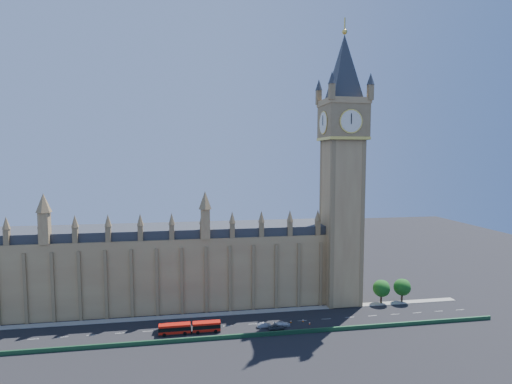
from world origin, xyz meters
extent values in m
plane|color=black|center=(0.00, 0.00, 0.00)|extent=(400.00, 400.00, 0.00)
cube|color=#9A744A|center=(-25.00, 22.00, 12.50)|extent=(120.00, 20.00, 25.00)
cube|color=#2D3035|center=(-25.00, 22.00, 26.50)|extent=(120.00, 18.00, 3.00)
cube|color=#9A744A|center=(38.00, 14.00, 29.00)|extent=(12.00, 12.00, 58.00)
cube|color=olive|center=(38.00, 14.00, 64.00)|extent=(14.00, 14.00, 12.00)
cylinder|color=silver|center=(38.00, 6.85, 64.00)|extent=(7.20, 0.30, 7.20)
cube|color=#9A744A|center=(38.00, 14.00, 71.00)|extent=(14.50, 14.50, 2.00)
pyramid|color=#2D3035|center=(38.00, 14.00, 94.00)|extent=(20.59, 20.59, 22.00)
sphere|color=#F2C64C|center=(38.00, 14.00, 94.80)|extent=(1.80, 1.80, 1.80)
cube|color=#1E4C2D|center=(0.00, -9.00, 0.60)|extent=(160.00, 0.60, 1.20)
cube|color=gray|center=(0.00, 9.50, 0.08)|extent=(160.00, 3.00, 0.16)
cylinder|color=#382619|center=(52.00, 10.00, 2.00)|extent=(0.70, 0.70, 4.00)
sphere|color=#124512|center=(52.00, 10.00, 5.50)|extent=(6.00, 6.00, 6.00)
sphere|color=#124512|center=(52.80, 10.30, 6.10)|extent=(4.38, 4.38, 4.38)
cylinder|color=#382619|center=(60.00, 10.00, 2.00)|extent=(0.70, 0.70, 4.00)
sphere|color=#124512|center=(60.00, 10.00, 5.50)|extent=(6.00, 6.00, 6.00)
sphere|color=#124512|center=(60.80, 10.30, 6.10)|extent=(4.38, 4.38, 4.38)
cube|color=red|center=(-19.92, -3.37, 1.54)|extent=(9.24, 2.59, 3.08)
cube|color=red|center=(-10.58, -3.34, 1.54)|extent=(8.22, 2.59, 3.08)
cube|color=black|center=(-19.92, -3.37, 1.91)|extent=(9.29, 2.64, 1.17)
cube|color=black|center=(-10.58, -3.34, 1.91)|extent=(8.27, 2.64, 1.17)
cylinder|color=black|center=(-15.51, -3.36, 1.39)|extent=(0.82, 2.47, 2.46)
cylinder|color=black|center=(-22.87, -4.66, 0.51)|extent=(1.03, 0.31, 1.03)
cylinder|color=black|center=(-22.88, -2.10, 0.51)|extent=(1.03, 0.31, 1.03)
cylinder|color=black|center=(-16.96, -4.65, 0.51)|extent=(1.03, 0.31, 1.03)
cylinder|color=black|center=(-16.97, -2.08, 0.51)|extent=(1.03, 0.31, 1.03)
cylinder|color=black|center=(-13.20, -4.63, 0.51)|extent=(1.03, 0.31, 1.03)
cylinder|color=black|center=(-13.21, -2.07, 0.51)|extent=(1.03, 0.31, 1.03)
cylinder|color=black|center=(-7.95, -4.62, 0.51)|extent=(1.03, 0.31, 1.03)
cylinder|color=black|center=(-7.96, -2.05, 0.51)|extent=(1.03, 0.31, 1.03)
imported|color=#3F4146|center=(10.36, -5.37, 0.83)|extent=(4.85, 1.95, 1.65)
imported|color=#A8AAAF|center=(6.99, -3.05, 0.72)|extent=(4.39, 1.57, 1.44)
imported|color=silver|center=(12.62, -3.23, 0.75)|extent=(5.28, 2.41, 1.50)
cube|color=black|center=(21.47, -3.23, 0.02)|extent=(0.53, 0.53, 0.05)
cone|color=#FC450D|center=(21.47, -3.23, 0.40)|extent=(0.59, 0.59, 0.80)
cylinder|color=white|center=(21.47, -3.23, 0.51)|extent=(0.39, 0.39, 0.14)
cube|color=black|center=(20.00, -0.85, 0.02)|extent=(0.53, 0.53, 0.05)
cone|color=orange|center=(20.00, -0.85, 0.40)|extent=(0.58, 0.58, 0.79)
cylinder|color=white|center=(20.00, -0.85, 0.51)|extent=(0.38, 0.38, 0.14)
cube|color=black|center=(14.00, -3.25, 0.02)|extent=(0.48, 0.48, 0.04)
cone|color=#FF560D|center=(14.00, -3.25, 0.33)|extent=(0.53, 0.53, 0.67)
cylinder|color=white|center=(14.00, -3.25, 0.43)|extent=(0.33, 0.33, 0.11)
cube|color=black|center=(15.99, -1.07, 0.02)|extent=(0.51, 0.51, 0.04)
cone|color=#D6640B|center=(15.99, -1.07, 0.39)|extent=(0.56, 0.56, 0.78)
cylinder|color=white|center=(15.99, -1.07, 0.50)|extent=(0.38, 0.38, 0.13)
camera|label=1|loc=(-14.79, -119.47, 52.10)|focal=28.00mm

